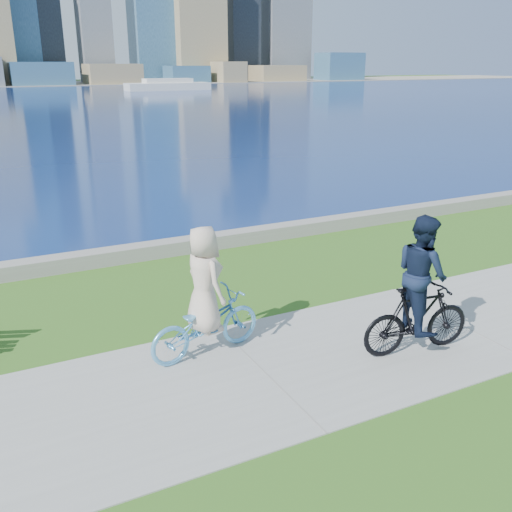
{
  "coord_description": "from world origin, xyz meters",
  "views": [
    {
      "loc": [
        -3.66,
        -6.91,
        4.6
      ],
      "look_at": [
        0.99,
        2.21,
        1.1
      ],
      "focal_mm": 40.0,
      "sensor_mm": 36.0,
      "label": 1
    }
  ],
  "objects": [
    {
      "name": "concrete_path",
      "position": [
        0.0,
        0.0,
        0.01
      ],
      "size": [
        80.0,
        3.5,
        0.02
      ],
      "primitive_type": "cube",
      "color": "gray",
      "rests_on": "ground"
    },
    {
      "name": "cyclist_woman",
      "position": [
        -0.57,
        0.97,
        0.83
      ],
      "size": [
        1.02,
        2.09,
        2.18
      ],
      "rotation": [
        0.0,
        0.0,
        1.73
      ],
      "color": "#5FAFE7",
      "rests_on": "ground"
    },
    {
      "name": "seawall",
      "position": [
        0.0,
        6.2,
        0.17
      ],
      "size": [
        90.0,
        0.5,
        0.35
      ],
      "primitive_type": "cube",
      "color": "gray",
      "rests_on": "ground"
    },
    {
      "name": "ground",
      "position": [
        0.0,
        0.0,
        0.0
      ],
      "size": [
        320.0,
        320.0,
        0.0
      ],
      "primitive_type": "plane",
      "color": "#2B5717",
      "rests_on": "ground"
    },
    {
      "name": "cyclist_man",
      "position": [
        2.55,
        -0.54,
        1.0
      ],
      "size": [
        0.84,
        2.0,
        2.34
      ],
      "rotation": [
        0.0,
        0.0,
        1.43
      ],
      "color": "black",
      "rests_on": "ground"
    },
    {
      "name": "ferry_far",
      "position": [
        28.67,
        89.39,
        0.8
      ],
      "size": [
        14.16,
        4.04,
        1.92
      ],
      "color": "silver",
      "rests_on": "ground"
    }
  ]
}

